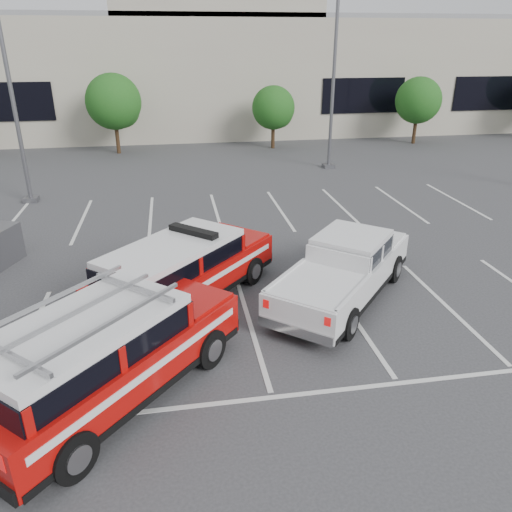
{
  "coord_description": "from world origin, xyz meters",
  "views": [
    {
      "loc": [
        -1.67,
        -10.77,
        6.63
      ],
      "look_at": [
        0.47,
        1.9,
        1.05
      ],
      "focal_mm": 35.0,
      "sensor_mm": 36.0,
      "label": 1
    }
  ],
  "objects_px": {
    "light_pole_mid": "(334,70)",
    "ladder_suv": "(105,360)",
    "convention_building": "(190,66)",
    "tree_mid_left": "(115,104)",
    "tree_right": "(419,102)",
    "light_pole_left": "(9,79)",
    "tree_mid_right": "(275,109)",
    "fire_chief_suv": "(184,274)",
    "white_pickup": "(343,275)"
  },
  "relations": [
    {
      "from": "light_pole_mid",
      "to": "ladder_suv",
      "type": "relative_size",
      "value": 1.8
    },
    {
      "from": "convention_building",
      "to": "tree_mid_left",
      "type": "relative_size",
      "value": 12.38
    },
    {
      "from": "tree_right",
      "to": "light_pole_mid",
      "type": "relative_size",
      "value": 0.43
    },
    {
      "from": "light_pole_left",
      "to": "light_pole_mid",
      "type": "distance_m",
      "value": 15.52
    },
    {
      "from": "tree_mid_right",
      "to": "fire_chief_suv",
      "type": "relative_size",
      "value": 0.72
    },
    {
      "from": "convention_building",
      "to": "tree_right",
      "type": "bearing_deg",
      "value": -33.37
    },
    {
      "from": "tree_mid_right",
      "to": "light_pole_mid",
      "type": "bearing_deg",
      "value": -72.48
    },
    {
      "from": "tree_right",
      "to": "white_pickup",
      "type": "relative_size",
      "value": 0.79
    },
    {
      "from": "tree_mid_right",
      "to": "tree_right",
      "type": "bearing_deg",
      "value": 0.0
    },
    {
      "from": "light_pole_mid",
      "to": "white_pickup",
      "type": "distance_m",
      "value": 16.21
    },
    {
      "from": "tree_right",
      "to": "light_pole_left",
      "type": "height_order",
      "value": "light_pole_left"
    },
    {
      "from": "tree_mid_left",
      "to": "light_pole_left",
      "type": "bearing_deg",
      "value": -107.1
    },
    {
      "from": "fire_chief_suv",
      "to": "ladder_suv",
      "type": "relative_size",
      "value": 0.97
    },
    {
      "from": "ladder_suv",
      "to": "convention_building",
      "type": "bearing_deg",
      "value": 126.27
    },
    {
      "from": "white_pickup",
      "to": "light_pole_left",
      "type": "bearing_deg",
      "value": 175.11
    },
    {
      "from": "light_pole_mid",
      "to": "fire_chief_suv",
      "type": "distance_m",
      "value": 17.34
    },
    {
      "from": "fire_chief_suv",
      "to": "white_pickup",
      "type": "xyz_separation_m",
      "value": [
        4.32,
        -0.56,
        -0.11
      ]
    },
    {
      "from": "ladder_suv",
      "to": "white_pickup",
      "type": "bearing_deg",
      "value": 70.92
    },
    {
      "from": "light_pole_left",
      "to": "ladder_suv",
      "type": "height_order",
      "value": "light_pole_left"
    },
    {
      "from": "tree_mid_right",
      "to": "fire_chief_suv",
      "type": "distance_m",
      "value": 21.59
    },
    {
      "from": "tree_mid_left",
      "to": "tree_mid_right",
      "type": "xyz_separation_m",
      "value": [
        10.0,
        -0.0,
        -0.54
      ]
    },
    {
      "from": "tree_right",
      "to": "light_pole_mid",
      "type": "height_order",
      "value": "light_pole_mid"
    },
    {
      "from": "tree_mid_right",
      "to": "ladder_suv",
      "type": "xyz_separation_m",
      "value": [
        -8.31,
        -24.34,
        -1.61
      ]
    },
    {
      "from": "tree_mid_left",
      "to": "convention_building",
      "type": "bearing_deg",
      "value": 62.6
    },
    {
      "from": "tree_right",
      "to": "white_pickup",
      "type": "bearing_deg",
      "value": -120.39
    },
    {
      "from": "convention_building",
      "to": "tree_mid_left",
      "type": "xyz_separation_m",
      "value": [
        -5.09,
        -9.82,
        -1.68
      ]
    },
    {
      "from": "fire_chief_suv",
      "to": "ladder_suv",
      "type": "xyz_separation_m",
      "value": [
        -1.66,
        -3.87,
        0.09
      ]
    },
    {
      "from": "tree_mid_left",
      "to": "white_pickup",
      "type": "distance_m",
      "value": 22.51
    },
    {
      "from": "white_pickup",
      "to": "ladder_suv",
      "type": "xyz_separation_m",
      "value": [
        -5.97,
        -3.31,
        0.2
      ]
    },
    {
      "from": "convention_building",
      "to": "ladder_suv",
      "type": "distance_m",
      "value": 34.54
    },
    {
      "from": "tree_mid_left",
      "to": "light_pole_mid",
      "type": "bearing_deg",
      "value": -26.92
    },
    {
      "from": "tree_mid_right",
      "to": "light_pole_left",
      "type": "bearing_deg",
      "value": -142.5
    },
    {
      "from": "light_pole_mid",
      "to": "fire_chief_suv",
      "type": "xyz_separation_m",
      "value": [
        -8.56,
        -14.43,
        -4.38
      ]
    },
    {
      "from": "tree_mid_left",
      "to": "tree_right",
      "type": "bearing_deg",
      "value": -0.0
    },
    {
      "from": "convention_building",
      "to": "tree_mid_left",
      "type": "distance_m",
      "value": 11.19
    },
    {
      "from": "tree_right",
      "to": "tree_mid_right",
      "type": "bearing_deg",
      "value": -180.0
    },
    {
      "from": "convention_building",
      "to": "tree_mid_right",
      "type": "xyz_separation_m",
      "value": [
        4.91,
        -9.82,
        -2.22
      ]
    },
    {
      "from": "light_pole_left",
      "to": "fire_chief_suv",
      "type": "relative_size",
      "value": 1.86
    },
    {
      "from": "tree_right",
      "to": "light_pole_left",
      "type": "relative_size",
      "value": 0.43
    },
    {
      "from": "tree_right",
      "to": "light_pole_mid",
      "type": "xyz_separation_m",
      "value": [
        -8.09,
        -6.05,
        2.41
      ]
    },
    {
      "from": "tree_mid_right",
      "to": "ladder_suv",
      "type": "relative_size",
      "value": 0.7
    },
    {
      "from": "convention_building",
      "to": "ladder_suv",
      "type": "xyz_separation_m",
      "value": [
        -3.4,
        -34.16,
        -3.83
      ]
    },
    {
      "from": "tree_mid_right",
      "to": "light_pole_mid",
      "type": "relative_size",
      "value": 0.39
    },
    {
      "from": "convention_building",
      "to": "ladder_suv",
      "type": "bearing_deg",
      "value": -95.68
    },
    {
      "from": "tree_right",
      "to": "fire_chief_suv",
      "type": "xyz_separation_m",
      "value": [
        -16.65,
        -20.47,
        -1.97
      ]
    },
    {
      "from": "tree_mid_right",
      "to": "white_pickup",
      "type": "height_order",
      "value": "tree_mid_right"
    },
    {
      "from": "light_pole_mid",
      "to": "fire_chief_suv",
      "type": "relative_size",
      "value": 1.86
    },
    {
      "from": "tree_mid_left",
      "to": "light_pole_mid",
      "type": "height_order",
      "value": "light_pole_mid"
    },
    {
      "from": "white_pickup",
      "to": "fire_chief_suv",
      "type": "bearing_deg",
      "value": -146.69
    },
    {
      "from": "tree_mid_left",
      "to": "light_pole_left",
      "type": "height_order",
      "value": "light_pole_left"
    }
  ]
}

